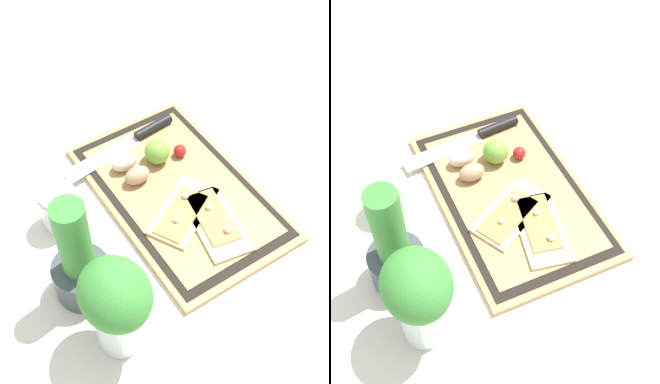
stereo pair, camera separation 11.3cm
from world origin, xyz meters
The scene contains 12 objects.
ground_plane centered at (0.00, 0.00, 0.00)m, with size 6.00×6.00×0.00m, color silver.
cutting_board centered at (0.00, 0.00, 0.01)m, with size 0.49×0.30×0.02m.
pizza_slice_near centered at (-0.11, -0.01, 0.02)m, with size 0.19×0.12×0.02m.
pizza_slice_far centered at (-0.06, 0.03, 0.02)m, with size 0.16×0.19×0.02m.
knife centered at (0.18, 0.00, 0.02)m, with size 0.06×0.29×0.02m.
egg_brown centered at (0.07, 0.06, 0.04)m, with size 0.04×0.06×0.04m, color tan.
egg_pink centered at (0.12, 0.07, 0.04)m, with size 0.04×0.06×0.04m, color beige.
lime centered at (0.10, -0.01, 0.05)m, with size 0.06×0.06×0.06m, color #70A838.
cherry_tomato_red centered at (0.08, -0.06, 0.03)m, with size 0.03×0.03×0.03m, color red.
herb_pot centered at (-0.09, 0.28, 0.09)m, with size 0.11×0.11×0.25m.
sauce_jar centered at (0.07, 0.24, 0.04)m, with size 0.08×0.08×0.10m.
herb_glass centered at (-0.22, 0.27, 0.13)m, with size 0.13×0.12×0.21m.
Camera 2 is at (-0.65, 0.33, 0.91)m, focal length 50.00 mm.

